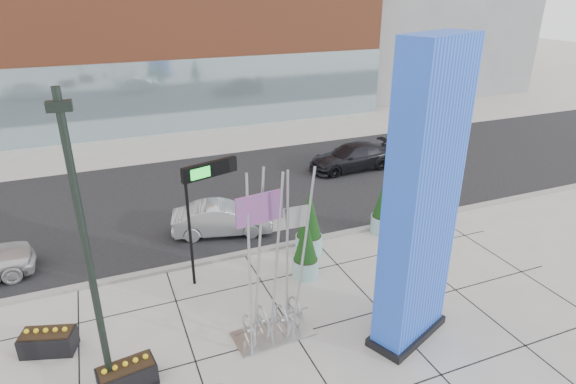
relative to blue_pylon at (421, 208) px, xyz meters
name	(u,v)px	position (x,y,z in m)	size (l,w,h in m)	color
ground	(253,322)	(-4.11, 2.25, -4.17)	(160.00, 160.00, 0.00)	#9E9991
street_asphalt	(188,200)	(-4.11, 12.25, -4.16)	(80.00, 12.00, 0.02)	black
curb_edge	(219,258)	(-4.11, 6.25, -4.11)	(80.00, 0.30, 0.12)	gray
tower_podium	(149,45)	(-3.11, 29.25, 1.33)	(34.00, 10.00, 11.00)	brown
tower_glass_front	(164,97)	(-3.11, 24.45, -1.67)	(34.00, 0.60, 5.00)	#8CA5B2
blue_pylon	(421,208)	(0.00, 0.00, 0.00)	(2.83, 2.07, 8.62)	#0D36CC
lamp_post	(93,286)	(-8.30, 1.06, -0.97)	(0.50, 0.43, 7.81)	black
public_art_sculpture	(273,296)	(-3.70, 1.48, -2.78)	(2.40, 1.31, 5.30)	#B6B9BB
overhead_street_sign	(208,183)	(-4.58, 5.04, -0.47)	(1.99, 0.77, 4.30)	black
round_planter_east	(385,205)	(2.89, 5.85, -2.92)	(1.05, 1.05, 2.64)	#8BBBB7
round_planter_mid	(309,224)	(-0.72, 5.47, -2.93)	(1.05, 1.05, 2.61)	#8BBBB7
round_planter_west	(306,248)	(-1.51, 4.05, -3.05)	(0.94, 0.94, 2.35)	#8BBBB7
box_planter_north	(48,341)	(-9.85, 3.25, -3.80)	(1.60, 1.12, 0.80)	black
box_planter_south	(127,375)	(-7.91, 1.05, -3.80)	(1.54, 0.93, 0.80)	black
car_silver_mid	(222,219)	(-3.41, 8.27, -3.49)	(1.43, 4.10, 1.35)	#9EA1A5
car_dark_east	(352,157)	(5.37, 12.98, -3.45)	(2.01, 4.96, 1.44)	black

